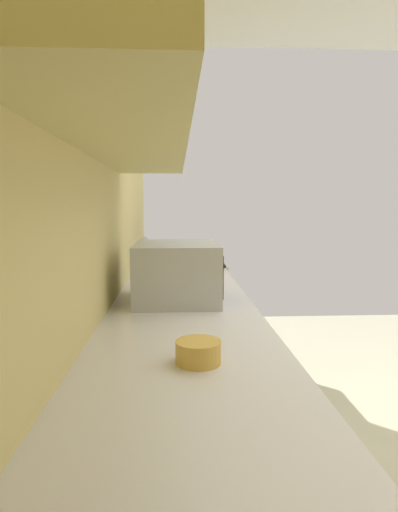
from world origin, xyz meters
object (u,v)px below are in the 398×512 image
oven_range (182,316)px  bowl (198,351)px  kettle (186,265)px  microwave (177,272)px

oven_range → bowl: (-2.19, -0.02, 0.48)m
oven_range → kettle: (-0.68, -0.02, 0.52)m
bowl → kettle: (1.50, 0.00, 0.04)m
oven_range → bowl: oven_range is taller
oven_range → kettle: bearing=-178.0°
oven_range → kettle: 0.86m
microwave → bowl: bearing=-175.9°
microwave → kettle: 0.69m
bowl → kettle: size_ratio=0.63×
oven_range → microwave: (-1.36, 0.04, 0.58)m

